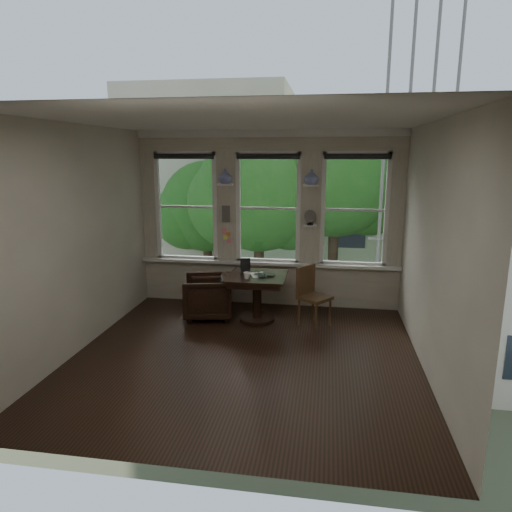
% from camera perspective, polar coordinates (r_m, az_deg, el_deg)
% --- Properties ---
extents(ground, '(4.50, 4.50, 0.00)m').
position_cam_1_polar(ground, '(6.17, -1.36, -12.39)').
color(ground, black).
rests_on(ground, ground).
extents(ceiling, '(4.50, 4.50, 0.00)m').
position_cam_1_polar(ceiling, '(5.60, -1.53, 16.64)').
color(ceiling, silver).
rests_on(ceiling, ground).
extents(wall_back, '(4.50, 0.00, 4.50)m').
position_cam_1_polar(wall_back, '(7.89, 1.54, 4.55)').
color(wall_back, beige).
rests_on(wall_back, ground).
extents(wall_front, '(4.50, 0.00, 4.50)m').
position_cam_1_polar(wall_front, '(3.58, -8.03, -5.55)').
color(wall_front, beige).
rests_on(wall_front, ground).
extents(wall_left, '(0.00, 4.50, 4.50)m').
position_cam_1_polar(wall_left, '(6.49, -21.39, 1.92)').
color(wall_left, beige).
rests_on(wall_left, ground).
extents(wall_right, '(0.00, 4.50, 4.50)m').
position_cam_1_polar(wall_right, '(5.74, 21.25, 0.63)').
color(wall_right, beige).
rests_on(wall_right, ground).
extents(window_left, '(1.10, 0.12, 1.90)m').
position_cam_1_polar(window_left, '(8.18, -8.63, 6.12)').
color(window_left, white).
rests_on(window_left, ground).
extents(window_center, '(1.10, 0.12, 1.90)m').
position_cam_1_polar(window_center, '(7.86, 1.55, 6.00)').
color(window_center, white).
rests_on(window_center, ground).
extents(window_right, '(1.10, 0.12, 1.90)m').
position_cam_1_polar(window_right, '(7.81, 12.21, 5.67)').
color(window_right, white).
rests_on(window_right, ground).
extents(shelf_left, '(0.26, 0.16, 0.03)m').
position_cam_1_polar(shelf_left, '(7.86, -3.84, 8.90)').
color(shelf_left, white).
rests_on(shelf_left, ground).
extents(shelf_right, '(0.26, 0.16, 0.03)m').
position_cam_1_polar(shelf_right, '(7.67, 6.91, 8.74)').
color(shelf_right, white).
rests_on(shelf_right, ground).
extents(intercom, '(0.14, 0.06, 0.28)m').
position_cam_1_polar(intercom, '(7.93, -3.74, 5.31)').
color(intercom, '#59544F').
rests_on(intercom, ground).
extents(sticky_notes, '(0.16, 0.01, 0.24)m').
position_cam_1_polar(sticky_notes, '(7.99, -3.70, 2.82)').
color(sticky_notes, pink).
rests_on(sticky_notes, ground).
extents(desk_fan, '(0.20, 0.20, 0.24)m').
position_cam_1_polar(desk_fan, '(7.70, 6.79, 4.50)').
color(desk_fan, '#59544F').
rests_on(desk_fan, ground).
extents(vase_left, '(0.24, 0.24, 0.25)m').
position_cam_1_polar(vase_left, '(7.85, -3.86, 9.91)').
color(vase_left, white).
rests_on(vase_left, shelf_left).
extents(vase_right, '(0.24, 0.24, 0.25)m').
position_cam_1_polar(vase_right, '(7.66, 6.94, 9.78)').
color(vase_right, white).
rests_on(vase_right, shelf_right).
extents(table, '(0.90, 0.90, 0.75)m').
position_cam_1_polar(table, '(7.26, 0.14, -5.27)').
color(table, black).
rests_on(table, ground).
extents(armchair_left, '(0.91, 0.89, 0.70)m').
position_cam_1_polar(armchair_left, '(7.45, -6.06, -5.07)').
color(armchair_left, black).
rests_on(armchair_left, ground).
extents(cushion_red, '(0.45, 0.45, 0.06)m').
position_cam_1_polar(cushion_red, '(7.43, -6.08, -4.34)').
color(cushion_red, maroon).
rests_on(cushion_red, armchair_left).
extents(side_chair_right, '(0.59, 0.59, 0.92)m').
position_cam_1_polar(side_chair_right, '(7.09, 7.37, -5.12)').
color(side_chair_right, '#442918').
rests_on(side_chair_right, ground).
extents(laptop, '(0.33, 0.22, 0.03)m').
position_cam_1_polar(laptop, '(7.08, 0.95, -2.49)').
color(laptop, black).
rests_on(laptop, table).
extents(mug, '(0.12, 0.12, 0.10)m').
position_cam_1_polar(mug, '(6.95, -1.15, -2.45)').
color(mug, white).
rests_on(mug, table).
extents(drinking_glass, '(0.13, 0.13, 0.09)m').
position_cam_1_polar(drinking_glass, '(6.98, 0.69, -2.40)').
color(drinking_glass, white).
rests_on(drinking_glass, table).
extents(tablet, '(0.17, 0.11, 0.22)m').
position_cam_1_polar(tablet, '(7.35, -1.34, -1.14)').
color(tablet, black).
rests_on(tablet, table).
extents(papers, '(0.31, 0.36, 0.00)m').
position_cam_1_polar(papers, '(7.17, 0.27, -2.36)').
color(papers, silver).
rests_on(papers, table).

